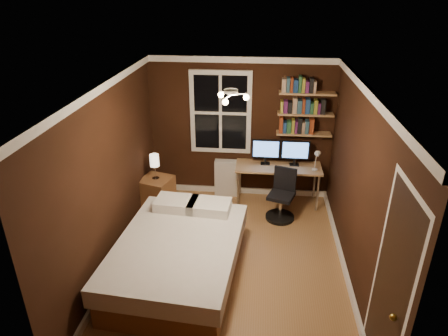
# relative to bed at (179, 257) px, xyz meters

# --- Properties ---
(floor) EXTENTS (4.20, 4.20, 0.00)m
(floor) POSITION_rel_bed_xyz_m (0.65, 0.34, -0.31)
(floor) COLOR olive
(floor) RESTS_ON ground
(wall_back) EXTENTS (3.20, 0.04, 2.50)m
(wall_back) POSITION_rel_bed_xyz_m (0.65, 2.44, 0.94)
(wall_back) COLOR black
(wall_back) RESTS_ON ground
(wall_left) EXTENTS (0.04, 4.20, 2.50)m
(wall_left) POSITION_rel_bed_xyz_m (-0.95, 0.34, 0.94)
(wall_left) COLOR black
(wall_left) RESTS_ON ground
(wall_right) EXTENTS (0.04, 4.20, 2.50)m
(wall_right) POSITION_rel_bed_xyz_m (2.25, 0.34, 0.94)
(wall_right) COLOR black
(wall_right) RESTS_ON ground
(ceiling) EXTENTS (3.20, 4.20, 0.02)m
(ceiling) POSITION_rel_bed_xyz_m (0.65, 0.34, 2.19)
(ceiling) COLOR white
(ceiling) RESTS_ON wall_back
(window) EXTENTS (1.06, 0.06, 1.46)m
(window) POSITION_rel_bed_xyz_m (0.30, 2.40, 1.24)
(window) COLOR white
(window) RESTS_ON wall_back
(door) EXTENTS (0.03, 0.82, 2.05)m
(door) POSITION_rel_bed_xyz_m (2.24, -1.21, 0.72)
(door) COLOR black
(door) RESTS_ON ground
(door_knob) EXTENTS (0.06, 0.06, 0.06)m
(door_knob) POSITION_rel_bed_xyz_m (2.20, -1.51, 0.69)
(door_knob) COLOR gold
(door_knob) RESTS_ON door
(ceiling_fixture) EXTENTS (0.44, 0.44, 0.18)m
(ceiling_fixture) POSITION_rel_bed_xyz_m (0.65, 0.24, 2.09)
(ceiling_fixture) COLOR beige
(ceiling_fixture) RESTS_ON ceiling
(bookshelf_lower) EXTENTS (0.92, 0.22, 0.03)m
(bookshelf_lower) POSITION_rel_bed_xyz_m (1.73, 2.32, 0.94)
(bookshelf_lower) COLOR tan
(bookshelf_lower) RESTS_ON wall_back
(books_row_lower) EXTENTS (0.54, 0.16, 0.23)m
(books_row_lower) POSITION_rel_bed_xyz_m (1.73, 2.32, 1.07)
(books_row_lower) COLOR maroon
(books_row_lower) RESTS_ON bookshelf_lower
(bookshelf_middle) EXTENTS (0.92, 0.22, 0.03)m
(bookshelf_middle) POSITION_rel_bed_xyz_m (1.73, 2.32, 1.29)
(bookshelf_middle) COLOR tan
(bookshelf_middle) RESTS_ON wall_back
(books_row_middle) EXTENTS (0.66, 0.16, 0.23)m
(books_row_middle) POSITION_rel_bed_xyz_m (1.73, 2.32, 1.42)
(books_row_middle) COLOR navy
(books_row_middle) RESTS_ON bookshelf_middle
(bookshelf_upper) EXTENTS (0.92, 0.22, 0.03)m
(bookshelf_upper) POSITION_rel_bed_xyz_m (1.73, 2.32, 1.64)
(bookshelf_upper) COLOR tan
(bookshelf_upper) RESTS_ON wall_back
(books_row_upper) EXTENTS (0.54, 0.16, 0.23)m
(books_row_upper) POSITION_rel_bed_xyz_m (1.73, 2.32, 1.77)
(books_row_upper) COLOR #275B34
(books_row_upper) RESTS_ON bookshelf_upper
(bed) EXTENTS (1.70, 2.25, 0.72)m
(bed) POSITION_rel_bed_xyz_m (0.00, 0.00, 0.00)
(bed) COLOR brown
(bed) RESTS_ON ground
(nightstand) EXTENTS (0.60, 0.60, 0.61)m
(nightstand) POSITION_rel_bed_xyz_m (-0.71, 1.64, -0.01)
(nightstand) COLOR brown
(nightstand) RESTS_ON ground
(bedside_lamp) EXTENTS (0.15, 0.15, 0.44)m
(bedside_lamp) POSITION_rel_bed_xyz_m (-0.71, 1.64, 0.52)
(bedside_lamp) COLOR white
(bedside_lamp) RESTS_ON nightstand
(radiator) EXTENTS (0.46, 0.16, 0.68)m
(radiator) POSITION_rel_bed_xyz_m (0.43, 2.32, 0.03)
(radiator) COLOR silver
(radiator) RESTS_ON ground
(desk) EXTENTS (1.48, 0.55, 0.70)m
(desk) POSITION_rel_bed_xyz_m (1.33, 2.14, 0.33)
(desk) COLOR tan
(desk) RESTS_ON ground
(monitor_left) EXTENTS (0.49, 0.12, 0.45)m
(monitor_left) POSITION_rel_bed_xyz_m (1.10, 2.22, 0.62)
(monitor_left) COLOR black
(monitor_left) RESTS_ON desk
(monitor_right) EXTENTS (0.49, 0.12, 0.45)m
(monitor_right) POSITION_rel_bed_xyz_m (1.60, 2.22, 0.62)
(monitor_right) COLOR black
(monitor_right) RESTS_ON desk
(desk_lamp) EXTENTS (0.14, 0.32, 0.44)m
(desk_lamp) POSITION_rel_bed_xyz_m (1.94, 1.96, 0.61)
(desk_lamp) COLOR silver
(desk_lamp) RESTS_ON desk
(office_chair) EXTENTS (0.49, 0.49, 0.87)m
(office_chair) POSITION_rel_bed_xyz_m (1.39, 1.61, 0.01)
(office_chair) COLOR black
(office_chair) RESTS_ON ground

